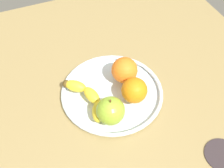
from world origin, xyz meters
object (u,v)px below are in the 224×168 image
object	(u,v)px
orange_back_left	(124,70)
banana	(87,97)
apple	(111,111)
fruit_bowl	(112,92)
ambient_coaster	(223,155)
orange_back_right	(134,90)

from	to	relation	value
orange_back_left	banana	bearing A→B (deg)	104.69
apple	orange_back_left	distance (cm)	15.30
fruit_bowl	banana	world-z (taller)	banana
banana	ambient_coaster	size ratio (longest dim) A/B	1.90
fruit_bowl	apple	distance (cm)	11.19
ambient_coaster	orange_back_right	bearing A→B (deg)	29.97
orange_back_right	banana	bearing A→B (deg)	70.56
orange_back_left	fruit_bowl	bearing A→B (deg)	118.33
apple	fruit_bowl	bearing A→B (deg)	-24.78
banana	ambient_coaster	distance (cm)	39.72
fruit_bowl	banana	bearing A→B (deg)	94.66
fruit_bowl	orange_back_left	world-z (taller)	orange_back_left
apple	banana	bearing A→B (deg)	24.10
apple	orange_back_left	world-z (taller)	apple
apple	ambient_coaster	distance (cm)	31.37
orange_back_left	orange_back_right	xyz separation A→B (cm)	(-7.99, 0.53, -0.23)
fruit_bowl	orange_back_left	distance (cm)	7.70
fruit_bowl	apple	world-z (taller)	apple
fruit_bowl	apple	size ratio (longest dim) A/B	3.57
fruit_bowl	ambient_coaster	world-z (taller)	fruit_bowl
orange_back_left	ambient_coaster	xyz separation A→B (cm)	(-32.52, -13.62, -5.49)
orange_back_right	orange_back_left	bearing A→B (deg)	-3.76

